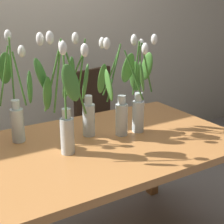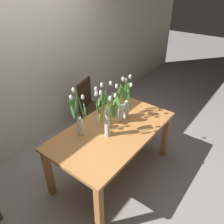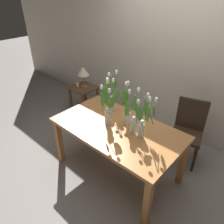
% 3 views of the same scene
% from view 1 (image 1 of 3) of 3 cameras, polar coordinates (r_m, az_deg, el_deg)
% --- Properties ---
extents(room_wall_rear, '(9.00, 0.10, 2.70)m').
position_cam_1_polar(room_wall_rear, '(2.91, -17.69, 15.85)').
color(room_wall_rear, beige).
rests_on(room_wall_rear, ground).
extents(dining_table, '(1.60, 0.90, 0.74)m').
position_cam_1_polar(dining_table, '(1.74, -3.71, -8.51)').
color(dining_table, '#B7753D').
rests_on(dining_table, ground).
extents(tulip_vase_0, '(0.18, 0.14, 0.56)m').
position_cam_1_polar(tulip_vase_0, '(1.77, -5.22, 1.54)').
color(tulip_vase_0, silver).
rests_on(tulip_vase_0, dining_table).
extents(tulip_vase_1, '(0.26, 0.23, 0.54)m').
position_cam_1_polar(tulip_vase_1, '(1.76, 1.41, 2.22)').
color(tulip_vase_1, silver).
rests_on(tulip_vase_1, dining_table).
extents(tulip_vase_2, '(0.22, 0.15, 0.54)m').
position_cam_1_polar(tulip_vase_2, '(1.85, 4.65, 3.24)').
color(tulip_vase_2, silver).
rests_on(tulip_vase_2, dining_table).
extents(tulip_vase_3, '(0.28, 0.22, 0.59)m').
position_cam_1_polar(tulip_vase_3, '(1.54, -8.42, 1.10)').
color(tulip_vase_3, silver).
rests_on(tulip_vase_3, dining_table).
extents(tulip_vase_4, '(0.23, 0.18, 0.58)m').
position_cam_1_polar(tulip_vase_4, '(1.75, -16.81, 1.64)').
color(tulip_vase_4, silver).
rests_on(tulip_vase_4, dining_table).
extents(dining_chair, '(0.50, 0.50, 0.93)m').
position_cam_1_polar(dining_chair, '(2.75, -1.87, -1.03)').
color(dining_chair, '#382619').
rests_on(dining_chair, ground).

